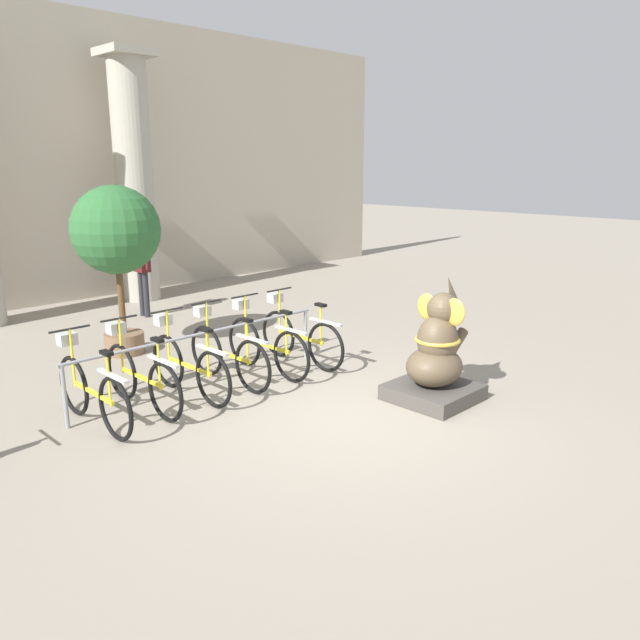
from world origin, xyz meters
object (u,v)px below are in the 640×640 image
bicycle_4 (265,344)px  bicycle_5 (300,336)px  bicycle_0 (92,391)px  bicycle_3 (227,353)px  person_pedestrian (142,261)px  elephant_statue (436,359)px  bicycle_2 (188,365)px  bicycle_1 (141,376)px  potted_tree (116,236)px

bicycle_4 → bicycle_5: (0.65, -0.02, 0.00)m
bicycle_0 → bicycle_3: bearing=2.0°
person_pedestrian → elephant_statue: bearing=-87.1°
bicycle_0 → bicycle_2: bearing=1.3°
elephant_statue → bicycle_1: bearing=140.2°
bicycle_5 → elephant_statue: bearing=-84.7°
person_pedestrian → bicycle_1: bearing=-120.1°
bicycle_4 → elephant_statue: (0.86, -2.30, 0.11)m
person_pedestrian → potted_tree: (-1.48, -1.97, 0.75)m
bicycle_1 → elephant_statue: 3.64m
bicycle_4 → bicycle_5: 0.65m
bicycle_5 → elephant_statue: size_ratio=1.10×
bicycle_2 → potted_tree: (0.34, 2.31, 1.42)m
bicycle_0 → bicycle_1: 0.65m
bicycle_2 → elephant_statue: (2.15, -2.29, 0.11)m
bicycle_3 → bicycle_4: (0.65, -0.03, 0.00)m
bicycle_1 → bicycle_5: size_ratio=1.00×
bicycle_3 → potted_tree: size_ratio=0.67×
bicycle_0 → bicycle_2: (1.29, 0.03, 0.00)m
bicycle_3 → bicycle_2: bearing=-176.5°
elephant_statue → bicycle_5: bearing=95.3°
bicycle_1 → bicycle_3: bearing=0.2°
bicycle_0 → bicycle_4: (2.59, 0.04, 0.00)m
bicycle_3 → potted_tree: 2.70m
bicycle_0 → bicycle_3: same height
bicycle_3 → elephant_statue: (1.51, -2.33, 0.11)m
bicycle_1 → bicycle_4: bearing=-0.9°
bicycle_0 → bicycle_2: same height
person_pedestrian → potted_tree: size_ratio=0.69×
bicycle_4 → elephant_statue: elephant_statue is taller
bicycle_4 → elephant_statue: bearing=-69.5°
bicycle_0 → potted_tree: size_ratio=0.67×
bicycle_5 → bicycle_1: bearing=179.0°
bicycle_4 → potted_tree: potted_tree is taller
bicycle_5 → elephant_statue: elephant_statue is taller
bicycle_1 → bicycle_3: (1.29, 0.00, 0.00)m
bicycle_4 → bicycle_1: bearing=179.1°
bicycle_2 → bicycle_4: 1.29m
bicycle_5 → bicycle_3: bearing=177.8°
bicycle_3 → elephant_statue: 2.78m
bicycle_4 → bicycle_5: same height
bicycle_1 → person_pedestrian: bearing=59.9°
bicycle_1 → bicycle_4: 1.94m
bicycle_4 → person_pedestrian: person_pedestrian is taller
bicycle_0 → elephant_statue: 4.12m
bicycle_2 → bicycle_4: same height
bicycle_2 → bicycle_4: bearing=0.3°
bicycle_1 → potted_tree: potted_tree is taller
bicycle_0 → potted_tree: 3.19m
bicycle_2 → elephant_statue: size_ratio=1.10×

